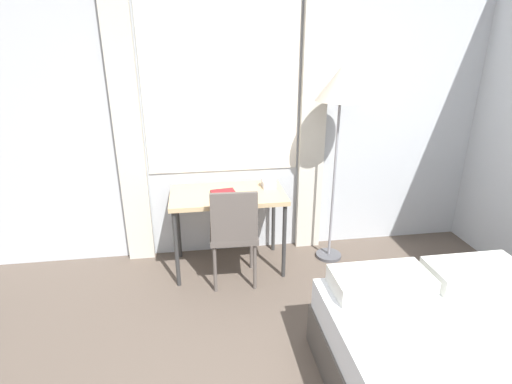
# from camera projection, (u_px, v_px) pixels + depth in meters

# --- Properties ---
(wall_back_with_window) EXTENTS (5.69, 0.13, 2.70)m
(wall_back_with_window) POSITION_uv_depth(u_px,v_px,m) (240.00, 117.00, 3.68)
(wall_back_with_window) COLOR silver
(wall_back_with_window) RESTS_ON ground_plane
(desk) EXTENTS (1.02, 0.58, 0.75)m
(desk) POSITION_uv_depth(u_px,v_px,m) (228.00, 200.00, 3.57)
(desk) COLOR tan
(desk) RESTS_ON ground_plane
(desk_chair) EXTENTS (0.42, 0.42, 0.90)m
(desk_chair) POSITION_uv_depth(u_px,v_px,m) (234.00, 230.00, 3.36)
(desk_chair) COLOR #59514C
(desk_chair) RESTS_ON ground_plane
(standing_lamp) EXTENTS (0.43, 0.43, 1.82)m
(standing_lamp) POSITION_uv_depth(u_px,v_px,m) (341.00, 91.00, 3.39)
(standing_lamp) COLOR #4C4C51
(standing_lamp) RESTS_ON ground_plane
(telephone) EXTENTS (0.13, 0.14, 0.09)m
(telephone) POSITION_uv_depth(u_px,v_px,m) (269.00, 183.00, 3.67)
(telephone) COLOR silver
(telephone) RESTS_ON desk
(book) EXTENTS (0.23, 0.23, 0.02)m
(book) POSITION_uv_depth(u_px,v_px,m) (224.00, 194.00, 3.49)
(book) COLOR maroon
(book) RESTS_ON desk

